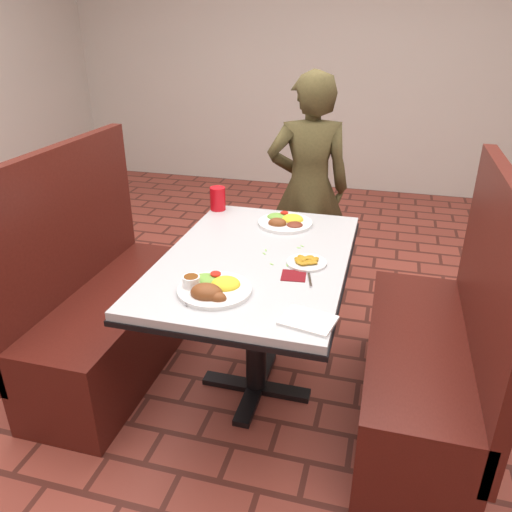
# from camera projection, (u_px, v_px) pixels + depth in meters

# --- Properties ---
(dining_table) EXTENTS (0.81, 1.21, 0.75)m
(dining_table) POSITION_uv_depth(u_px,v_px,m) (256.00, 275.00, 2.26)
(dining_table) COLOR silver
(dining_table) RESTS_ON ground
(booth_bench_left) EXTENTS (0.47, 1.20, 1.17)m
(booth_bench_left) POSITION_uv_depth(u_px,v_px,m) (108.00, 312.00, 2.58)
(booth_bench_left) COLOR #511912
(booth_bench_left) RESTS_ON ground
(booth_bench_right) EXTENTS (0.47, 1.20, 1.17)m
(booth_bench_right) POSITION_uv_depth(u_px,v_px,m) (430.00, 362.00, 2.21)
(booth_bench_right) COLOR #511912
(booth_bench_right) RESTS_ON ground
(diner_person) EXTENTS (0.60, 0.47, 1.45)m
(diner_person) POSITION_uv_depth(u_px,v_px,m) (308.00, 189.00, 3.17)
(diner_person) COLOR brown
(diner_person) RESTS_ON ground
(near_dinner_plate) EXTENTS (0.29, 0.29, 0.09)m
(near_dinner_plate) POSITION_uv_depth(u_px,v_px,m) (213.00, 285.00, 1.91)
(near_dinner_plate) COLOR white
(near_dinner_plate) RESTS_ON dining_table
(far_dinner_plate) EXTENTS (0.28, 0.28, 0.07)m
(far_dinner_plate) POSITION_uv_depth(u_px,v_px,m) (286.00, 219.00, 2.55)
(far_dinner_plate) COLOR white
(far_dinner_plate) RESTS_ON dining_table
(plantain_plate) EXTENTS (0.17, 0.17, 0.03)m
(plantain_plate) POSITION_uv_depth(u_px,v_px,m) (307.00, 262.00, 2.14)
(plantain_plate) COLOR white
(plantain_plate) RESTS_ON dining_table
(maroon_napkin) EXTENTS (0.11, 0.11, 0.00)m
(maroon_napkin) POSITION_uv_depth(u_px,v_px,m) (294.00, 276.00, 2.04)
(maroon_napkin) COLOR maroon
(maroon_napkin) RESTS_ON dining_table
(spoon_utensil) EXTENTS (0.04, 0.12, 0.00)m
(spoon_utensil) POSITION_uv_depth(u_px,v_px,m) (310.00, 279.00, 2.01)
(spoon_utensil) COLOR #BBBBC0
(spoon_utensil) RESTS_ON dining_table
(red_tumbler) EXTENTS (0.08, 0.08, 0.13)m
(red_tumbler) POSITION_uv_depth(u_px,v_px,m) (218.00, 199.00, 2.73)
(red_tumbler) COLOR red
(red_tumbler) RESTS_ON dining_table
(paper_napkin) EXTENTS (0.21, 0.17, 0.01)m
(paper_napkin) POSITION_uv_depth(u_px,v_px,m) (308.00, 320.00, 1.73)
(paper_napkin) COLOR white
(paper_napkin) RESTS_ON dining_table
(knife_utensil) EXTENTS (0.06, 0.17, 0.00)m
(knife_utensil) POSITION_uv_depth(u_px,v_px,m) (201.00, 293.00, 1.89)
(knife_utensil) COLOR #B8B8BD
(knife_utensil) RESTS_ON dining_table
(fork_utensil) EXTENTS (0.02, 0.14, 0.00)m
(fork_utensil) POSITION_uv_depth(u_px,v_px,m) (194.00, 296.00, 1.88)
(fork_utensil) COLOR silver
(fork_utensil) RESTS_ON dining_table
(lettuce_shreds) EXTENTS (0.28, 0.32, 0.00)m
(lettuce_shreds) POSITION_uv_depth(u_px,v_px,m) (268.00, 251.00, 2.26)
(lettuce_shreds) COLOR #77B146
(lettuce_shreds) RESTS_ON dining_table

